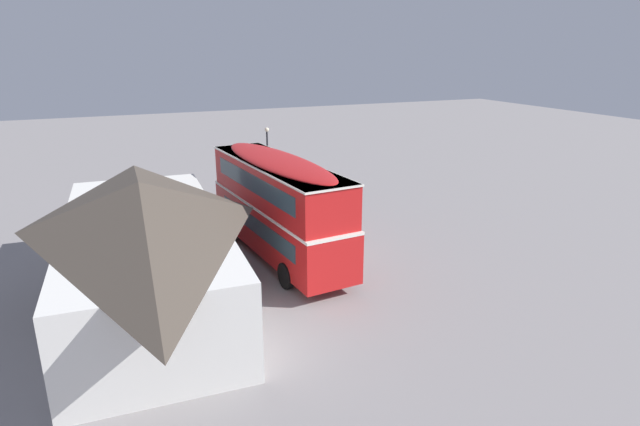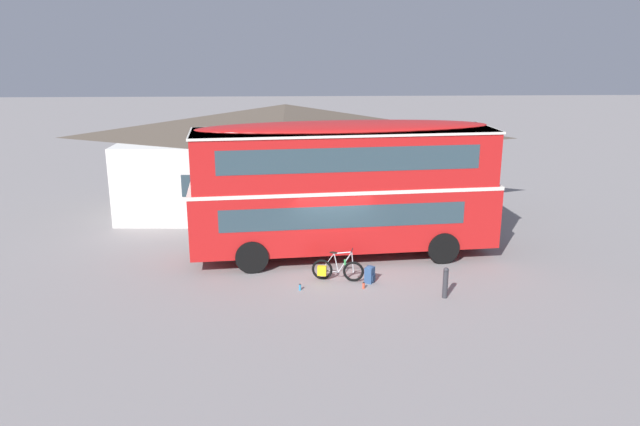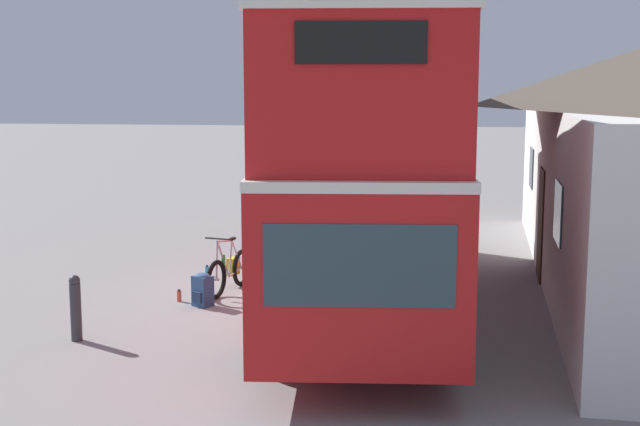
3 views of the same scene
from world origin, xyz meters
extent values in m
plane|color=gray|center=(0.00, 0.00, 0.00)|extent=(120.00, 120.00, 0.00)
cylinder|color=black|center=(3.56, 2.54, 0.55)|extent=(1.12, 0.39, 1.10)
cylinder|color=black|center=(3.80, 0.17, 0.55)|extent=(1.12, 0.39, 1.10)
cylinder|color=black|center=(-2.96, 1.90, 0.55)|extent=(1.12, 0.39, 1.10)
cylinder|color=black|center=(-2.73, -0.47, 0.55)|extent=(1.12, 0.39, 1.10)
cube|color=red|center=(0.42, 1.04, 1.52)|extent=(10.77, 3.53, 2.10)
cube|color=white|center=(0.42, 1.04, 2.60)|extent=(10.79, 3.55, 0.12)
cube|color=red|center=(0.42, 1.04, 3.58)|extent=(10.45, 3.45, 1.90)
ellipsoid|color=red|center=(0.42, 1.04, 4.61)|extent=(10.24, 3.38, 0.36)
cube|color=#2D424C|center=(5.66, 1.55, 1.77)|extent=(0.26, 2.05, 0.90)
cube|color=black|center=(5.52, 1.54, 4.10)|extent=(0.20, 1.37, 0.44)
cube|color=#2D424C|center=(0.34, -0.22, 1.82)|extent=(8.21, 0.85, 0.76)
cube|color=#2D424C|center=(0.54, -0.17, 3.73)|extent=(8.63, 0.89, 0.80)
cube|color=#2D424C|center=(0.09, 2.25, 1.82)|extent=(8.21, 0.85, 0.76)
cube|color=#2D424C|center=(0.30, 2.25, 3.73)|extent=(8.63, 0.89, 0.80)
cube|color=white|center=(0.42, 1.04, 4.49)|extent=(10.56, 3.54, 0.08)
torus|color=black|center=(0.56, -1.39, 0.34)|extent=(0.68, 0.22, 0.68)
torus|color=black|center=(-0.43, -1.18, 0.34)|extent=(0.68, 0.22, 0.68)
cylinder|color=#B2B2B7|center=(0.56, -1.39, 0.34)|extent=(0.07, 0.11, 0.05)
cylinder|color=#B2B2B7|center=(-0.43, -1.18, 0.34)|extent=(0.07, 0.11, 0.05)
cylinder|color=#B7B7BC|center=(0.29, -1.33, 0.64)|extent=(0.45, 0.13, 0.73)
cylinder|color=#B7B7BC|center=(0.22, -1.31, 0.95)|extent=(0.57, 0.15, 0.12)
cylinder|color=#B7B7BC|center=(0.02, -1.27, 0.60)|extent=(0.18, 0.07, 0.64)
cylinder|color=#B7B7BC|center=(-0.17, -1.23, 0.31)|extent=(0.52, 0.14, 0.09)
cylinder|color=#B7B7BC|center=(-0.24, -1.22, 0.63)|extent=(0.40, 0.11, 0.59)
cylinder|color=#B7B7BC|center=(0.53, -1.38, 0.67)|extent=(0.10, 0.05, 0.66)
cylinder|color=black|center=(0.50, -1.37, 1.04)|extent=(0.12, 0.46, 0.03)
ellipsoid|color=black|center=(-0.07, -1.25, 0.94)|extent=(0.28, 0.15, 0.06)
cube|color=yellow|center=(-0.44, -1.34, 0.36)|extent=(0.30, 0.20, 0.32)
cylinder|color=green|center=(0.29, -1.33, 0.64)|extent=(0.07, 0.07, 0.18)
cube|color=#2D4C7A|center=(1.07, -1.49, 0.26)|extent=(0.37, 0.38, 0.51)
ellipsoid|color=#2D4C7A|center=(1.07, -1.49, 0.51)|extent=(0.35, 0.37, 0.10)
cube|color=navy|center=(1.19, -1.56, 0.18)|extent=(0.14, 0.20, 0.18)
cylinder|color=black|center=(1.00, -1.35, 0.26)|extent=(0.05, 0.05, 0.41)
cylinder|color=black|center=(0.91, -1.49, 0.26)|extent=(0.05, 0.05, 0.41)
cylinder|color=#338CBF|center=(-1.15, -2.03, 0.09)|extent=(0.08, 0.08, 0.18)
cylinder|color=black|center=(-1.15, -2.03, 0.19)|extent=(0.05, 0.05, 0.03)
cylinder|color=#D84C33|center=(0.83, -1.97, 0.09)|extent=(0.08, 0.08, 0.18)
cylinder|color=black|center=(0.83, -1.97, 0.20)|extent=(0.05, 0.05, 0.03)
cube|color=silver|center=(-1.67, 7.13, 1.63)|extent=(14.16, 6.29, 3.26)
pyramid|color=#4C4238|center=(-1.67, 7.13, 3.99)|extent=(14.58, 6.71, 1.47)
cube|color=#3D2319|center=(-1.81, 4.30, 1.05)|extent=(1.10, 0.09, 2.10)
cube|color=#2D424C|center=(-5.28, 4.47, 1.79)|extent=(1.10, 0.09, 0.90)
cube|color=#2D424C|center=(1.67, 4.14, 1.79)|extent=(1.10, 0.09, 0.90)
cylinder|color=black|center=(10.23, -1.61, 2.18)|extent=(0.11, 0.11, 4.36)
sphere|color=#F2E5BF|center=(10.23, -1.61, 4.48)|extent=(0.28, 0.28, 0.28)
cylinder|color=#333338|center=(3.19, -2.77, 0.42)|extent=(0.16, 0.16, 0.85)
sphere|color=#333338|center=(3.19, -2.77, 0.89)|extent=(0.16, 0.16, 0.16)
camera|label=1|loc=(-21.49, 8.33, 9.49)|focal=29.33mm
camera|label=2|loc=(-1.22, -19.96, 7.66)|focal=35.05mm
camera|label=3|loc=(14.45, 2.37, 3.68)|focal=47.69mm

